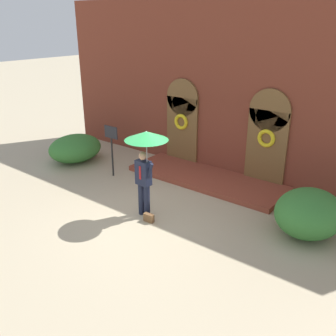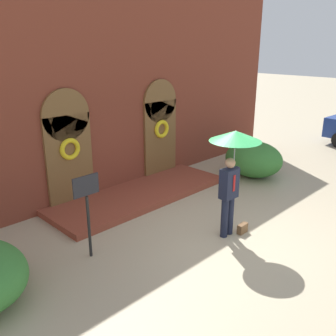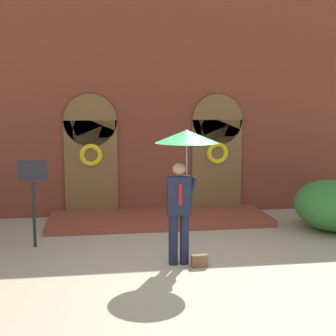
% 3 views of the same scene
% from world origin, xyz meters
% --- Properties ---
extents(ground_plane, '(80.00, 80.00, 0.00)m').
position_xyz_m(ground_plane, '(0.00, 0.00, 0.00)').
color(ground_plane, tan).
extents(building_facade, '(14.00, 2.30, 5.60)m').
position_xyz_m(building_facade, '(-0.00, 4.15, 2.68)').
color(building_facade, brown).
rests_on(building_facade, ground).
extents(person_with_umbrella, '(1.10, 1.10, 2.36)m').
position_xyz_m(person_with_umbrella, '(0.05, 0.07, 1.91)').
color(person_with_umbrella, '#191E33').
rests_on(person_with_umbrella, ground).
extents(handbag, '(0.28, 0.13, 0.22)m').
position_xyz_m(handbag, '(0.28, -0.13, 0.11)').
color(handbag, brown).
rests_on(handbag, ground).
extents(sign_post, '(0.56, 0.06, 1.72)m').
position_xyz_m(sign_post, '(-2.69, 1.48, 1.16)').
color(sign_post, black).
rests_on(sign_post, ground).
extents(shrub_right, '(1.59, 1.87, 1.12)m').
position_xyz_m(shrub_right, '(3.71, 1.83, 0.56)').
color(shrub_right, '#387A33').
rests_on(shrub_right, ground).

